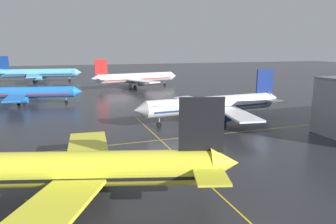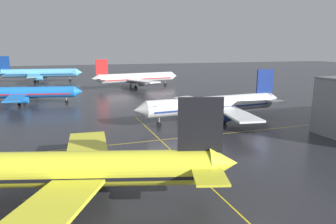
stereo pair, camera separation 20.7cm
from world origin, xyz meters
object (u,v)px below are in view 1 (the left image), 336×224
airliner_front_gate (66,170)px  airliner_far_right_stand (38,73)px  airliner_far_left_stand (136,78)px  airliner_second_row (213,105)px  airliner_third_row (25,93)px

airliner_front_gate → airliner_far_right_stand: 131.00m
airliner_far_left_stand → airliner_second_row: bearing=-87.8°
airliner_front_gate → airliner_far_right_stand: size_ratio=0.89×
airliner_far_left_stand → airliner_far_right_stand: size_ratio=0.95×
airliner_third_row → airliner_far_left_stand: (39.90, 27.60, 0.63)m
airliner_second_row → airliner_far_right_stand: (-42.85, 102.13, 0.42)m
airliner_third_row → airliner_far_left_stand: airliner_far_left_stand is taller
airliner_second_row → airliner_far_left_stand: 65.32m
airliner_front_gate → airliner_third_row: (-10.63, 66.08, -0.44)m
airliner_front_gate → airliner_third_row: bearing=99.1°
airliner_second_row → airliner_third_row: (-42.43, 37.67, -0.44)m
airliner_third_row → airliner_front_gate: bearing=-80.9°
airliner_front_gate → airliner_third_row: 66.93m
airliner_front_gate → airliner_second_row: bearing=41.8°
airliner_third_row → airliner_far_right_stand: bearing=90.4°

